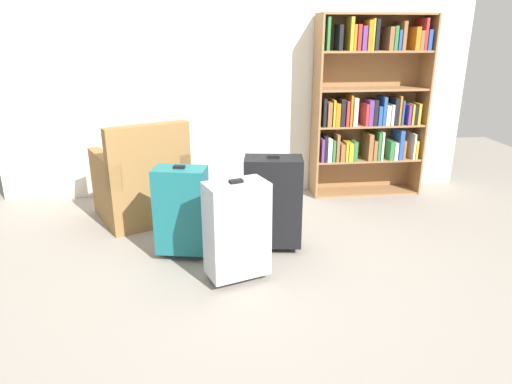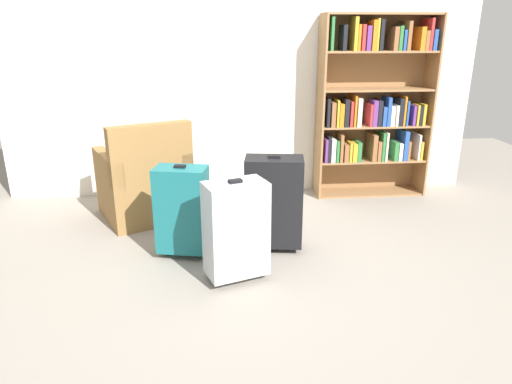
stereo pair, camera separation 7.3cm
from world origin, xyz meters
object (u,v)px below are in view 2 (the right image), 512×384
bookshelf (373,105)px  armchair (145,184)px  suitcase_silver (236,229)px  suitcase_black (274,202)px  mug (201,208)px  suitcase_teal (182,210)px

bookshelf → armchair: size_ratio=1.91×
bookshelf → suitcase_silver: size_ratio=2.47×
bookshelf → suitcase_black: bearing=-133.2°
armchair → suitcase_silver: armchair is taller
mug → bookshelf: bearing=13.4°
armchair → suitcase_black: bearing=-35.5°
armchair → suitcase_black: armchair is taller
suitcase_silver → suitcase_black: 0.54m
bookshelf → armchair: bookshelf is taller
armchair → mug: (0.49, 0.06, -0.27)m
mug → suitcase_teal: size_ratio=0.17×
mug → suitcase_silver: bearing=-78.2°
suitcase_silver → suitcase_teal: 0.55m
bookshelf → suitcase_teal: bookshelf is taller
suitcase_black → mug: bearing=125.2°
armchair → suitcase_teal: 0.89m
bookshelf → armchair: 2.35m
suitcase_teal → bookshelf: bearing=34.7°
suitcase_silver → mug: bearing=101.8°
suitcase_black → suitcase_teal: bearing=-176.1°
armchair → suitcase_silver: (0.75, -1.20, 0.06)m
suitcase_silver → suitcase_teal: size_ratio=1.01×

